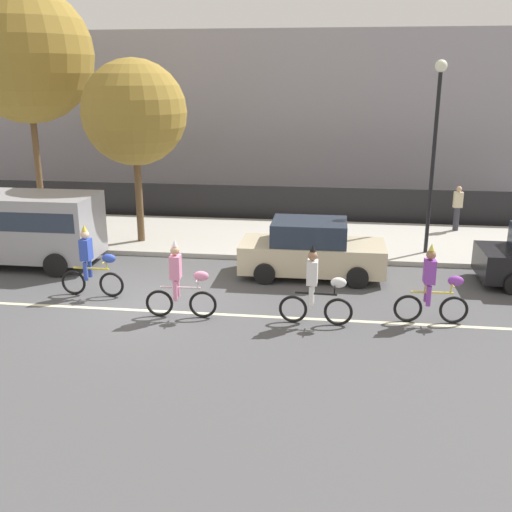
# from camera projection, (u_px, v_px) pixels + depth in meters

# --- Properties ---
(ground_plane) EXTENTS (80.00, 80.00, 0.00)m
(ground_plane) POSITION_uv_depth(u_px,v_px,m) (152.00, 303.00, 15.23)
(ground_plane) COLOR #4C4C4F
(road_centre_line) EXTENTS (36.00, 0.14, 0.01)m
(road_centre_line) POSITION_uv_depth(u_px,v_px,m) (146.00, 310.00, 14.76)
(road_centre_line) COLOR beige
(road_centre_line) RESTS_ON ground
(sidewalk_curb) EXTENTS (60.00, 5.00, 0.15)m
(sidewalk_curb) POSITION_uv_depth(u_px,v_px,m) (205.00, 236.00, 21.38)
(sidewalk_curb) COLOR #ADAAA3
(sidewalk_curb) RESTS_ON ground
(fence_line) EXTENTS (40.00, 0.08, 1.40)m
(fence_line) POSITION_uv_depth(u_px,v_px,m) (220.00, 202.00, 23.95)
(fence_line) COLOR black
(fence_line) RESTS_ON ground
(building_backdrop) EXTENTS (28.00, 8.00, 7.55)m
(building_backdrop) POSITION_uv_depth(u_px,v_px,m) (240.00, 111.00, 31.29)
(building_backdrop) COLOR #99939E
(building_backdrop) RESTS_ON ground
(parade_cyclist_cobalt) EXTENTS (1.72, 0.50, 1.92)m
(parade_cyclist_cobalt) POSITION_uv_depth(u_px,v_px,m) (91.00, 265.00, 15.53)
(parade_cyclist_cobalt) COLOR black
(parade_cyclist_cobalt) RESTS_ON ground
(parade_cyclist_pink) EXTENTS (1.72, 0.50, 1.92)m
(parade_cyclist_pink) POSITION_uv_depth(u_px,v_px,m) (181.00, 284.00, 14.13)
(parade_cyclist_pink) COLOR black
(parade_cyclist_pink) RESTS_ON ground
(parade_cyclist_zebra) EXTENTS (1.72, 0.50, 1.92)m
(parade_cyclist_zebra) POSITION_uv_depth(u_px,v_px,m) (317.00, 290.00, 13.73)
(parade_cyclist_zebra) COLOR black
(parade_cyclist_zebra) RESTS_ON ground
(parade_cyclist_purple) EXTENTS (1.72, 0.50, 1.92)m
(parade_cyclist_purple) POSITION_uv_depth(u_px,v_px,m) (433.00, 289.00, 13.81)
(parade_cyclist_purple) COLOR black
(parade_cyclist_purple) RESTS_ON ground
(parked_van_grey) EXTENTS (5.00, 2.22, 2.18)m
(parked_van_grey) POSITION_uv_depth(u_px,v_px,m) (17.00, 224.00, 18.04)
(parked_van_grey) COLOR #99999E
(parked_van_grey) RESTS_ON ground
(parked_car_beige) EXTENTS (4.10, 1.92, 1.64)m
(parked_car_beige) POSITION_uv_depth(u_px,v_px,m) (311.00, 250.00, 17.09)
(parked_car_beige) COLOR beige
(parked_car_beige) RESTS_ON ground
(street_lamp_post) EXTENTS (0.36, 0.36, 5.86)m
(street_lamp_post) POSITION_uv_depth(u_px,v_px,m) (436.00, 130.00, 18.00)
(street_lamp_post) COLOR black
(street_lamp_post) RESTS_ON sidewalk_curb
(street_tree_near_lamp) EXTENTS (4.86, 4.86, 8.55)m
(street_tree_near_lamp) POSITION_uv_depth(u_px,v_px,m) (26.00, 55.00, 21.60)
(street_tree_near_lamp) COLOR brown
(street_tree_near_lamp) RESTS_ON sidewalk_curb
(street_tree_far_corner) EXTENTS (3.39, 3.39, 5.97)m
(street_tree_far_corner) POSITION_uv_depth(u_px,v_px,m) (134.00, 113.00, 19.24)
(street_tree_far_corner) COLOR brown
(street_tree_far_corner) RESTS_ON sidewalk_curb
(pedestrian_onlooker) EXTENTS (0.32, 0.20, 1.62)m
(pedestrian_onlooker) POSITION_uv_depth(u_px,v_px,m) (457.00, 207.00, 21.57)
(pedestrian_onlooker) COLOR #33333D
(pedestrian_onlooker) RESTS_ON sidewalk_curb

